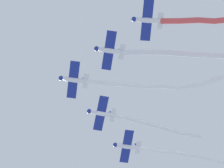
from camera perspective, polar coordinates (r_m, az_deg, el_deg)
The scene contains 9 objects.
airplane_lead at distance 76.43m, azimuth -4.74°, elevation 0.54°, with size 6.59×5.14×1.67m.
smoke_trail_lead at distance 75.75m, azimuth 5.20°, elevation -0.03°, with size 14.29×17.49×2.55m.
airplane_left_wing at distance 74.25m, azimuth -0.34°, elevation 4.15°, with size 6.61×5.14×1.67m.
smoke_trail_left_wing at distance 77.33m, azimuth 12.15°, elevation 3.47°, with size 16.08×25.23×3.25m.
airplane_right_wing at distance 79.24m, azimuth -1.34°, elevation -3.59°, with size 6.67×5.17×1.67m.
smoke_trail_right_wing at distance 81.49m, azimuth 5.71°, elevation -5.23°, with size 5.42×15.96×2.31m.
airplane_slot at distance 72.57m, azimuth 4.34°, elevation 7.83°, with size 6.45×5.19×1.67m.
airplane_trail at distance 82.19m, azimuth 1.83°, elevation -7.63°, with size 6.60×5.14×1.67m.
smoke_trail_trail at distance 84.54m, azimuth 11.27°, elevation -8.98°, with size 10.38×21.47×1.51m.
Camera 1 is at (-23.04, 13.57, 6.76)m, focal length 74.57 mm.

